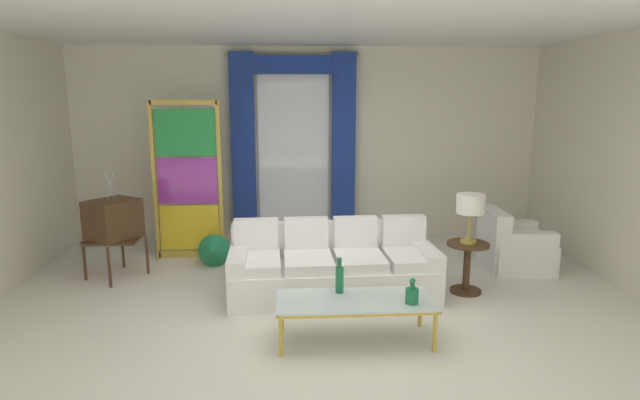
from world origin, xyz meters
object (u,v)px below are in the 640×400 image
stained_glass_divider (188,184)px  bottle_blue_decanter (412,295)px  couch_white_long (332,267)px  table_lamp_brass (470,206)px  peacock_figurine (213,252)px  vintage_tv (113,221)px  round_side_table (467,263)px  bottle_crystal_tall (340,278)px  armchair_white (511,248)px  coffee_table (355,303)px

stained_glass_divider → bottle_blue_decanter: bearing=-48.1°
stained_glass_divider → couch_white_long: bearing=-37.7°
stained_glass_divider → table_lamp_brass: size_ratio=3.86×
bottle_blue_decanter → stained_glass_divider: bearing=131.9°
peacock_figurine → vintage_tv: bearing=-166.3°
stained_glass_divider → round_side_table: stained_glass_divider is taller
bottle_crystal_tall → armchair_white: (2.45, 1.73, -0.26)m
couch_white_long → coffee_table: 1.21m
bottle_crystal_tall → armchair_white: size_ratio=0.40×
bottle_blue_decanter → armchair_white: size_ratio=0.27×
armchair_white → table_lamp_brass: 1.39m
peacock_figurine → table_lamp_brass: size_ratio=1.05×
peacock_figurine → bottle_crystal_tall: bearing=-53.3°
couch_white_long → stained_glass_divider: bearing=142.3°
round_side_table → table_lamp_brass: 0.67m
vintage_tv → bottle_crystal_tall: bearing=-32.8°
bottle_crystal_tall → table_lamp_brass: bearing=31.1°
vintage_tv → coffee_table: bearing=-34.1°
armchair_white → stained_glass_divider: 4.46m
round_side_table → couch_white_long: bearing=177.1°
table_lamp_brass → peacock_figurine: bearing=161.1°
round_side_table → stained_glass_divider: bearing=155.9°
bottle_crystal_tall → vintage_tv: (-2.66, 1.71, 0.18)m
bottle_blue_decanter → peacock_figurine: (-2.12, 2.30, -0.27)m
armchair_white → peacock_figurine: size_ratio=1.45×
couch_white_long → coffee_table: (0.11, -1.20, 0.07)m
peacock_figurine → table_lamp_brass: table_lamp_brass is taller
couch_white_long → peacock_figurine: (-1.51, 0.97, -0.09)m
bottle_crystal_tall → table_lamp_brass: table_lamp_brass is taller
bottle_blue_decanter → peacock_figurine: bottle_blue_decanter is taller
coffee_table → table_lamp_brass: size_ratio=2.54×
stained_glass_divider → round_side_table: (3.45, -1.54, -0.70)m
vintage_tv → round_side_table: size_ratio=2.26×
peacock_figurine → stained_glass_divider: bearing=128.0°
couch_white_long → vintage_tv: (-2.68, 0.69, 0.42)m
bottle_blue_decanter → bottle_crystal_tall: (-0.63, 0.30, 0.06)m
coffee_table → bottle_crystal_tall: 0.28m
coffee_table → peacock_figurine: 2.72m
couch_white_long → armchair_white: couch_white_long is taller
bottle_blue_decanter → table_lamp_brass: size_ratio=0.42×
coffee_table → table_lamp_brass: bearing=37.8°
vintage_tv → armchair_white: size_ratio=1.55×
bottle_crystal_tall → vintage_tv: 3.17m
bottle_crystal_tall → armchair_white: armchair_white is taller
coffee_table → vintage_tv: 3.39m
bottle_blue_decanter → round_side_table: 1.58m
coffee_table → table_lamp_brass: 1.95m
armchair_white → peacock_figurine: (-3.94, 0.27, -0.07)m
round_side_table → vintage_tv: bearing=169.8°
bottle_blue_decanter → couch_white_long: bearing=114.5°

